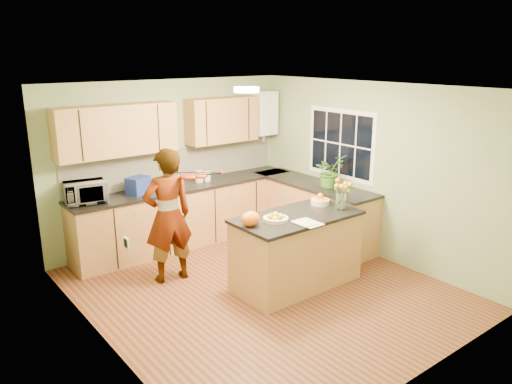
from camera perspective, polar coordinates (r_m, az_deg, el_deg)
floor at (r=6.41m, az=0.67°, el=-11.05°), size 4.50×4.50×0.00m
ceiling at (r=5.74m, az=0.75°, el=11.85°), size 4.00×4.50×0.02m
wall_back at (r=7.78m, az=-9.72°, el=3.36°), size 4.00×0.02×2.50m
wall_front at (r=4.52m, az=18.96°, el=-6.44°), size 4.00×0.02×2.50m
wall_left at (r=5.01m, az=-17.49°, el=-4.11°), size 0.02×4.50×2.50m
wall_right at (r=7.33m, az=13.01°, el=2.41°), size 0.02×4.50×2.50m
back_counter at (r=7.78m, az=-7.75°, el=-2.52°), size 3.64×0.62×0.94m
right_counter at (r=7.87m, az=6.49°, el=-2.25°), size 0.62×2.24×0.94m
splashback at (r=7.83m, az=-9.01°, el=3.08°), size 3.60×0.02×0.52m
upper_cabinets at (r=7.45m, az=-10.49°, el=7.46°), size 3.20×0.34×0.70m
boiler at (r=8.48m, az=0.87°, el=9.01°), size 0.40×0.30×0.86m
window_right at (r=7.65m, az=9.63°, el=5.44°), size 0.01×1.30×1.05m
light_switch at (r=4.47m, az=-14.59°, el=-5.61°), size 0.02×0.09×0.09m
ceiling_lamp at (r=5.98m, az=-1.09°, el=11.63°), size 0.30×0.30×0.07m
peninsula_island at (r=6.39m, az=4.64°, el=-6.61°), size 1.62×0.83×0.93m
fruit_dish at (r=5.99m, az=2.27°, el=-2.92°), size 0.30×0.30×0.11m
orange_bowl at (r=6.68m, az=7.35°, el=-0.91°), size 0.25×0.25×0.14m
flower_vase at (r=6.42m, az=9.83°, el=0.75°), size 0.26×0.26×0.49m
orange_bag at (r=5.81m, az=-0.62°, el=-3.06°), size 0.26×0.23×0.17m
papers at (r=5.95m, az=5.98°, el=-3.51°), size 0.24×0.33×0.01m
violinist at (r=6.45m, az=-10.03°, el=-2.70°), size 0.68×0.49×1.75m
violin at (r=6.21m, az=-7.68°, el=1.74°), size 0.58×0.50×0.15m
microwave at (r=7.01m, az=-18.95°, el=-0.04°), size 0.58×0.44×0.29m
blue_box at (r=7.28m, az=-13.32°, el=0.76°), size 0.37×0.32×0.24m
kettle at (r=7.52m, az=-9.13°, el=1.52°), size 0.16×0.16×0.31m
jar_cream at (r=7.76m, az=-6.52°, el=1.79°), size 0.14×0.14×0.19m
jar_white at (r=7.82m, az=-5.59°, el=1.80°), size 0.11×0.11×0.15m
potted_plant at (r=7.46m, az=8.40°, el=2.38°), size 0.45×0.39×0.49m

